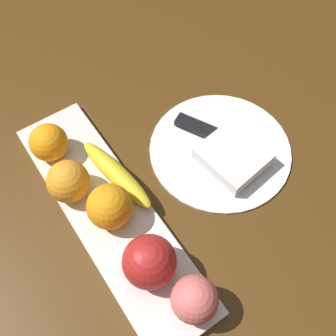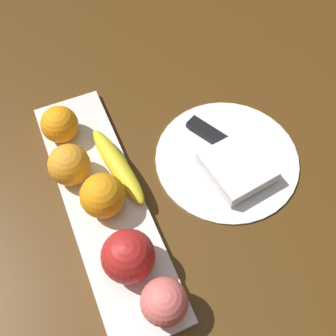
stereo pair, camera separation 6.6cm
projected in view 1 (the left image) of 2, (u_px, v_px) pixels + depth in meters
The scene contains 11 objects.
ground_plane at pixel (119, 210), 0.67m from camera, with size 2.40×2.40×0.00m, color #4B2E10.
fruit_tray at pixel (110, 214), 0.65m from camera, with size 0.46×0.12×0.01m, color silver.
apple at pixel (149, 262), 0.57m from camera, with size 0.08×0.08×0.08m, color #B1211F.
banana at pixel (116, 174), 0.67m from camera, with size 0.17×0.03×0.03m, color yellow.
orange_near_apple at pixel (49, 142), 0.68m from camera, with size 0.06×0.06×0.06m, color orange.
orange_near_banana at pixel (110, 207), 0.61m from camera, with size 0.07×0.07×0.07m, color orange.
orange_center at pixel (68, 181), 0.64m from camera, with size 0.07×0.07×0.07m, color orange.
peach at pixel (195, 299), 0.55m from camera, with size 0.07×0.07×0.07m, color #E06763.
dinner_plate at pixel (220, 149), 0.72m from camera, with size 0.25×0.25×0.01m, color white.
folded_napkin at pixel (233, 156), 0.69m from camera, with size 0.10×0.10×0.03m, color white.
knife at pixel (207, 131), 0.73m from camera, with size 0.17×0.10×0.01m.
Camera 1 is at (0.28, -0.09, 0.61)m, focal length 43.41 mm.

